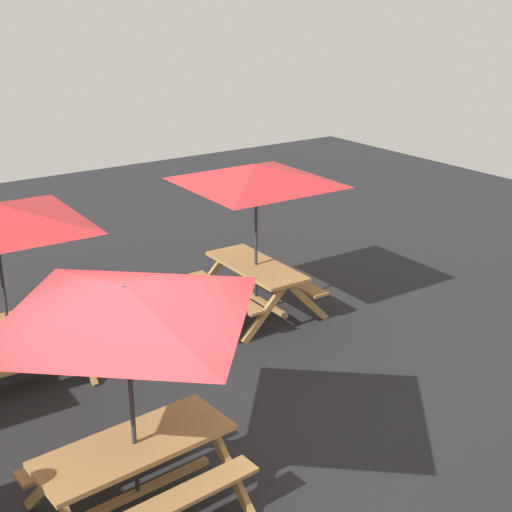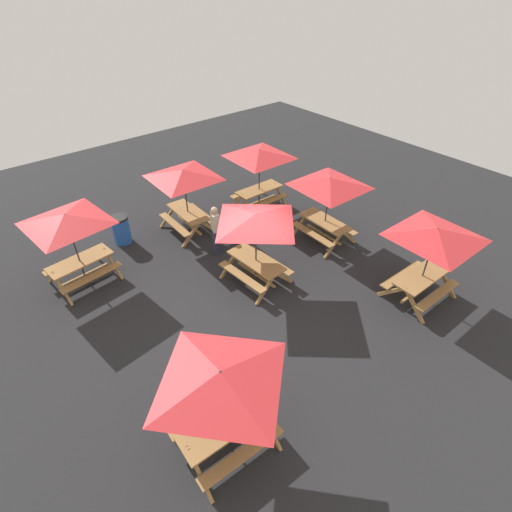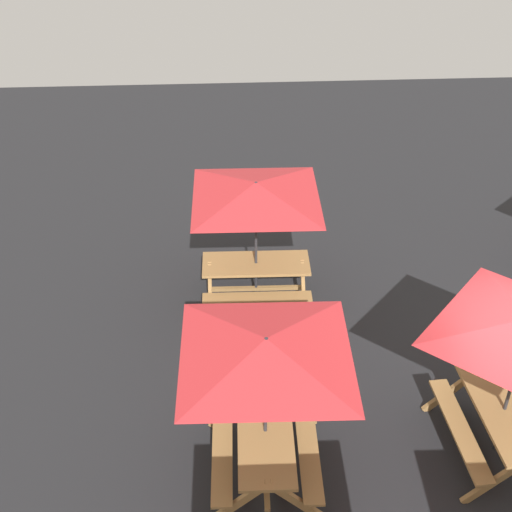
{
  "view_description": "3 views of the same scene",
  "coord_description": "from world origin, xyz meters",
  "px_view_note": "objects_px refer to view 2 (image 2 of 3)",
  "views": [
    {
      "loc": [
        -2.32,
        -4.78,
        4.58
      ],
      "look_at": [
        3.34,
        3.36,
        0.9
      ],
      "focal_mm": 50.0,
      "sensor_mm": 36.0,
      "label": 1
    },
    {
      "loc": [
        6.92,
        -5.52,
        7.71
      ],
      "look_at": [
        -0.12,
        0.31,
        0.9
      ],
      "focal_mm": 28.0,
      "sensor_mm": 36.0,
      "label": 2
    },
    {
      "loc": [
        -6.4,
        3.9,
        7.69
      ],
      "look_at": [
        3.34,
        3.36,
        0.9
      ],
      "focal_mm": 50.0,
      "sensor_mm": 36.0,
      "label": 3
    }
  ],
  "objects_px": {
    "picnic_table_6": "(259,158)",
    "picnic_table_3": "(184,179)",
    "person_standing": "(216,229)",
    "picnic_table_0": "(256,224)",
    "picnic_table_1": "(329,187)",
    "trash_bin_blue": "(121,229)",
    "picnic_table_2": "(435,239)",
    "picnic_table_5": "(68,224)",
    "picnic_table_4": "(221,383)"
  },
  "relations": [
    {
      "from": "picnic_table_6",
      "to": "picnic_table_3",
      "type": "bearing_deg",
      "value": 175.68
    },
    {
      "from": "picnic_table_3",
      "to": "person_standing",
      "type": "distance_m",
      "value": 2.02
    },
    {
      "from": "picnic_table_0",
      "to": "picnic_table_3",
      "type": "distance_m",
      "value": 3.61
    },
    {
      "from": "picnic_table_1",
      "to": "picnic_table_3",
      "type": "xyz_separation_m",
      "value": [
        -3.42,
        -3.19,
        0.0
      ]
    },
    {
      "from": "trash_bin_blue",
      "to": "person_standing",
      "type": "height_order",
      "value": "person_standing"
    },
    {
      "from": "picnic_table_6",
      "to": "person_standing",
      "type": "distance_m",
      "value": 3.48
    },
    {
      "from": "picnic_table_0",
      "to": "picnic_table_2",
      "type": "xyz_separation_m",
      "value": [
        3.46,
        3.05,
        0.0
      ]
    },
    {
      "from": "picnic_table_0",
      "to": "picnic_table_1",
      "type": "bearing_deg",
      "value": 89.73
    },
    {
      "from": "picnic_table_2",
      "to": "picnic_table_5",
      "type": "height_order",
      "value": "same"
    },
    {
      "from": "picnic_table_0",
      "to": "picnic_table_6",
      "type": "relative_size",
      "value": 0.83
    },
    {
      "from": "picnic_table_4",
      "to": "picnic_table_6",
      "type": "height_order",
      "value": "same"
    },
    {
      "from": "picnic_table_1",
      "to": "picnic_table_2",
      "type": "height_order",
      "value": "same"
    },
    {
      "from": "person_standing",
      "to": "picnic_table_5",
      "type": "bearing_deg",
      "value": 91.58
    },
    {
      "from": "picnic_table_1",
      "to": "trash_bin_blue",
      "type": "xyz_separation_m",
      "value": [
        -4.23,
        -5.3,
        -1.49
      ]
    },
    {
      "from": "person_standing",
      "to": "picnic_table_2",
      "type": "bearing_deg",
      "value": -129.87
    },
    {
      "from": "picnic_table_2",
      "to": "picnic_table_4",
      "type": "distance_m",
      "value": 6.72
    },
    {
      "from": "picnic_table_0",
      "to": "picnic_table_5",
      "type": "relative_size",
      "value": 0.83
    },
    {
      "from": "picnic_table_2",
      "to": "picnic_table_6",
      "type": "distance_m",
      "value": 6.8
    },
    {
      "from": "picnic_table_1",
      "to": "picnic_table_3",
      "type": "bearing_deg",
      "value": -135.57
    },
    {
      "from": "picnic_table_0",
      "to": "picnic_table_6",
      "type": "xyz_separation_m",
      "value": [
        -3.34,
        2.92,
        0.0
      ]
    },
    {
      "from": "picnic_table_0",
      "to": "picnic_table_6",
      "type": "bearing_deg",
      "value": 135.1
    },
    {
      "from": "picnic_table_4",
      "to": "trash_bin_blue",
      "type": "height_order",
      "value": "picnic_table_4"
    },
    {
      "from": "picnic_table_1",
      "to": "picnic_table_4",
      "type": "distance_m",
      "value": 7.74
    },
    {
      "from": "picnic_table_6",
      "to": "picnic_table_0",
      "type": "bearing_deg",
      "value": -130.25
    },
    {
      "from": "picnic_table_5",
      "to": "person_standing",
      "type": "relative_size",
      "value": 1.68
    },
    {
      "from": "picnic_table_3",
      "to": "picnic_table_5",
      "type": "distance_m",
      "value": 3.89
    },
    {
      "from": "picnic_table_0",
      "to": "person_standing",
      "type": "relative_size",
      "value": 1.4
    },
    {
      "from": "picnic_table_4",
      "to": "person_standing",
      "type": "bearing_deg",
      "value": 59.28
    },
    {
      "from": "picnic_table_4",
      "to": "picnic_table_6",
      "type": "relative_size",
      "value": 0.83
    },
    {
      "from": "picnic_table_5",
      "to": "trash_bin_blue",
      "type": "distance_m",
      "value": 2.6
    },
    {
      "from": "picnic_table_4",
      "to": "trash_bin_blue",
      "type": "xyz_separation_m",
      "value": [
        -7.92,
        1.5,
        -1.49
      ]
    },
    {
      "from": "trash_bin_blue",
      "to": "person_standing",
      "type": "xyz_separation_m",
      "value": [
        2.49,
        2.1,
        0.39
      ]
    },
    {
      "from": "picnic_table_5",
      "to": "picnic_table_6",
      "type": "height_order",
      "value": "same"
    },
    {
      "from": "picnic_table_1",
      "to": "trash_bin_blue",
      "type": "bearing_deg",
      "value": -127.13
    },
    {
      "from": "picnic_table_1",
      "to": "picnic_table_4",
      "type": "xyz_separation_m",
      "value": [
        3.69,
        -6.8,
        0.0
      ]
    },
    {
      "from": "picnic_table_5",
      "to": "trash_bin_blue",
      "type": "relative_size",
      "value": 2.87
    },
    {
      "from": "picnic_table_5",
      "to": "picnic_table_0",
      "type": "bearing_deg",
      "value": -45.82
    },
    {
      "from": "picnic_table_0",
      "to": "picnic_table_4",
      "type": "height_order",
      "value": "same"
    },
    {
      "from": "picnic_table_0",
      "to": "picnic_table_2",
      "type": "relative_size",
      "value": 0.83
    },
    {
      "from": "picnic_table_5",
      "to": "picnic_table_6",
      "type": "distance_m",
      "value": 6.85
    },
    {
      "from": "picnic_table_6",
      "to": "trash_bin_blue",
      "type": "relative_size",
      "value": 2.89
    },
    {
      "from": "picnic_table_0",
      "to": "picnic_table_4",
      "type": "xyz_separation_m",
      "value": [
        3.5,
        -3.67,
        0.0
      ]
    },
    {
      "from": "picnic_table_6",
      "to": "trash_bin_blue",
      "type": "xyz_separation_m",
      "value": [
        -1.08,
        -5.08,
        -1.49
      ]
    },
    {
      "from": "picnic_table_2",
      "to": "picnic_table_6",
      "type": "height_order",
      "value": "same"
    },
    {
      "from": "picnic_table_1",
      "to": "picnic_table_5",
      "type": "relative_size",
      "value": 1.01
    },
    {
      "from": "picnic_table_3",
      "to": "picnic_table_6",
      "type": "relative_size",
      "value": 1.0
    },
    {
      "from": "picnic_table_2",
      "to": "picnic_table_3",
      "type": "height_order",
      "value": "same"
    },
    {
      "from": "picnic_table_3",
      "to": "person_standing",
      "type": "bearing_deg",
      "value": 1.18
    },
    {
      "from": "picnic_table_0",
      "to": "person_standing",
      "type": "xyz_separation_m",
      "value": [
        -1.92,
        -0.06,
        -1.1
      ]
    },
    {
      "from": "picnic_table_4",
      "to": "picnic_table_3",
      "type": "bearing_deg",
      "value": 65.96
    }
  ]
}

